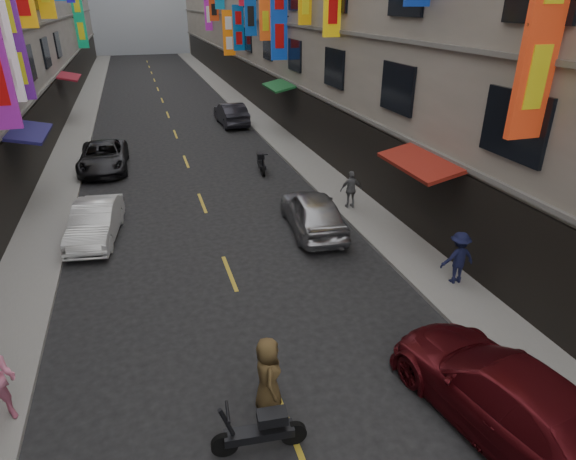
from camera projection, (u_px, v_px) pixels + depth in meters
sidewalk_left at (81, 119)px, 33.97m from camera, size 2.00×90.00×0.12m
sidewalk_right at (247, 109)px, 37.17m from camera, size 2.00×90.00×0.12m
street_awnings at (160, 123)px, 20.17m from camera, size 13.99×35.20×0.41m
lane_markings at (171, 124)px, 33.01m from camera, size 0.12×80.20×0.01m
scooter_crossing at (261, 431)px, 8.89m from camera, size 1.80×0.52×1.14m
scooter_far_right at (261, 163)px, 23.53m from camera, size 0.55×1.80×1.14m
car_left_mid at (95, 222)px, 16.78m from camera, size 1.92×4.12×1.31m
car_left_far at (103, 157)px, 23.75m from camera, size 2.36×4.89×1.34m
car_right_near at (506, 396)px, 9.26m from camera, size 2.91×5.52×1.53m
car_right_mid at (313, 211)px, 17.41m from camera, size 2.15×4.52×1.49m
car_right_far at (231, 114)px, 32.43m from camera, size 1.72×4.53×1.48m
pedestrian_rnear at (458, 258)px, 13.91m from camera, size 1.05×0.57×1.60m
pedestrian_rfar at (351, 190)px, 19.04m from camera, size 0.93×0.57×1.52m
pedestrian_crossing at (268, 375)px, 9.62m from camera, size 0.69×0.92×1.73m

